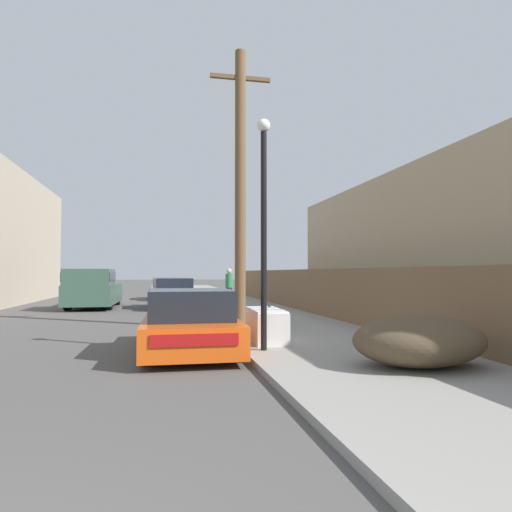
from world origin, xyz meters
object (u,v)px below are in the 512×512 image
Objects in this scene: pickup_truck at (93,289)px; brush_pile at (419,341)px; parked_sports_car_red at (190,324)px; car_parked_mid at (172,294)px; street_lamp at (264,215)px; discarded_fridge at (266,325)px; car_parked_far at (166,289)px; pedestrian at (229,286)px; utility_pole at (240,183)px.

pickup_truck is 17.03m from brush_pile.
parked_sports_car_red is 0.77× the size of pickup_truck.
pickup_truck is at bearing 165.53° from car_parked_mid.
parked_sports_car_red is 2.71m from street_lamp.
discarded_fridge is 13.36m from pickup_truck.
car_parked_far is 0.81× the size of pickup_truck.
pickup_truck is (-3.63, 12.65, 0.32)m from parked_sports_car_red.
pickup_truck is 6.27m from pedestrian.
street_lamp reaches higher than discarded_fridge.
street_lamp reaches higher than brush_pile.
utility_pole is at bearing 105.73° from brush_pile.
discarded_fridge is at bearing 114.31° from pickup_truck.
street_lamp is (-0.30, -4.37, -1.49)m from utility_pole.
car_parked_mid is at bearing 100.91° from discarded_fridge.
street_lamp is 2.67× the size of pedestrian.
pedestrian is at bearing 78.98° from parked_sports_car_red.
utility_pole is at bearing 121.19° from pickup_truck.
street_lamp reaches higher than car_parked_far.
car_parked_mid is 9.31m from utility_pole.
utility_pole is at bearing 66.41° from parked_sports_car_red.
pickup_truck is (-5.33, 12.24, 0.43)m from discarded_fridge.
discarded_fridge is at bearing -94.38° from pedestrian.
brush_pile is at bearing 115.49° from pickup_truck.
pickup_truck is at bearing 120.40° from utility_pole.
car_parked_far is 2.53× the size of pedestrian.
car_parked_far reaches higher than parked_sports_car_red.
pedestrian is (1.18, 12.41, -1.78)m from street_lamp.
pedestrian is (2.62, -0.36, 0.35)m from car_parked_mid.
pedestrian is at bearing -12.13° from car_parked_mid.
utility_pole is 7.64m from brush_pile.
car_parked_far is at bearing 96.98° from utility_pole.
pickup_truck is 11.02m from utility_pole.
car_parked_mid is 0.52× the size of utility_pole.
car_parked_mid reaches higher than car_parked_far.
discarded_fridge is 2.61m from street_lamp.
car_parked_far is at bearing 99.58° from brush_pile.
street_lamp is (-0.32, -1.18, 2.31)m from discarded_fridge.
parked_sports_car_red is 13.17m from pickup_truck.
street_lamp is (1.62, -20.01, 2.15)m from car_parked_far.
pickup_truck reaches higher than car_parked_far.
street_lamp is 12.60m from pedestrian.
car_parked_far is (-1.93, 18.83, 0.16)m from discarded_fridge.
car_parked_far is 20.19m from street_lamp.
car_parked_far is 16.16m from utility_pole.
parked_sports_car_red reaches higher than discarded_fridge.
utility_pole is (1.74, -8.40, 3.62)m from car_parked_mid.
pedestrian reaches higher than pickup_truck.
car_parked_far is at bearing 98.15° from discarded_fridge.
discarded_fridge is 1.75m from parked_sports_car_red.
street_lamp is at bearing -95.43° from pedestrian.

